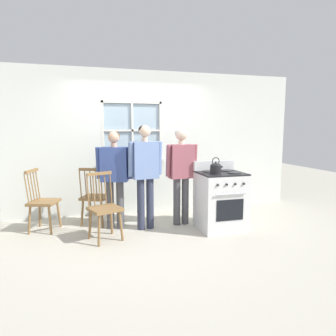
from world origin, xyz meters
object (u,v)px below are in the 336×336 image
at_px(kettle, 216,168).
at_px(person_adult_right, 181,166).
at_px(chair_by_window, 43,202).
at_px(chair_near_wall, 95,198).
at_px(person_elderly_left, 114,171).
at_px(person_teen_center, 145,167).
at_px(chair_center_cluster, 104,209).
at_px(stove, 221,200).
at_px(potted_plant, 148,155).

bearing_deg(kettle, person_adult_right, 125.59).
xyz_separation_m(chair_by_window, chair_near_wall, (0.81, 0.11, 0.00)).
bearing_deg(person_elderly_left, kettle, -5.76).
relative_size(chair_near_wall, kettle, 3.98).
xyz_separation_m(person_adult_right, kettle, (0.38, -0.53, 0.03)).
bearing_deg(person_teen_center, person_elderly_left, 154.75).
relative_size(chair_by_window, person_elderly_left, 0.63).
bearing_deg(person_elderly_left, chair_near_wall, 151.49).
xyz_separation_m(chair_center_cluster, stove, (1.84, -0.02, 0.01)).
bearing_deg(person_adult_right, stove, -42.81).
bearing_deg(potted_plant, chair_by_window, -161.95).
bearing_deg(kettle, person_teen_center, 155.49).
bearing_deg(kettle, chair_by_window, 162.71).
bearing_deg(person_teen_center, chair_by_window, 159.76).
xyz_separation_m(person_elderly_left, stove, (1.64, -0.48, -0.47)).
xyz_separation_m(chair_by_window, person_elderly_left, (1.12, -0.20, 0.48)).
xyz_separation_m(chair_by_window, potted_plant, (1.83, 0.60, 0.67)).
relative_size(chair_center_cluster, person_adult_right, 0.60).
xyz_separation_m(chair_center_cluster, person_elderly_left, (0.20, 0.46, 0.48)).
relative_size(chair_near_wall, chair_center_cluster, 1.00).
height_order(chair_by_window, stove, stove).
relative_size(chair_center_cluster, person_elderly_left, 0.63).
distance_m(person_adult_right, stove, 0.85).
bearing_deg(stove, person_teen_center, 164.30).
distance_m(person_adult_right, potted_plant, 0.96).
relative_size(person_elderly_left, potted_plant, 5.09).
bearing_deg(chair_center_cluster, person_adult_right, -4.24).
bearing_deg(chair_center_cluster, stove, -21.27).
bearing_deg(person_elderly_left, person_teen_center, -0.82).
bearing_deg(kettle, person_elderly_left, 157.68).
xyz_separation_m(person_teen_center, person_adult_right, (0.63, 0.07, -0.01)).
distance_m(person_elderly_left, stove, 1.77).
xyz_separation_m(person_elderly_left, kettle, (1.48, -0.61, 0.08)).
bearing_deg(potted_plant, kettle, -61.58).
height_order(chair_near_wall, potted_plant, potted_plant).
bearing_deg(chair_near_wall, chair_by_window, 30.95).
xyz_separation_m(stove, potted_plant, (-0.92, 1.27, 0.65)).
bearing_deg(chair_by_window, potted_plant, -54.28).
bearing_deg(chair_near_wall, stove, -178.80).
height_order(person_elderly_left, person_teen_center, person_teen_center).
height_order(person_adult_right, kettle, person_adult_right).
relative_size(person_elderly_left, kettle, 6.37).
xyz_separation_m(kettle, potted_plant, (-0.76, 1.41, 0.10)).
bearing_deg(chair_by_window, chair_near_wall, -64.55).
bearing_deg(person_adult_right, chair_near_wall, 158.41).
bearing_deg(chair_by_window, person_adult_right, -79.42).
height_order(chair_center_cluster, person_teen_center, person_teen_center).
distance_m(chair_near_wall, potted_plant, 1.32).
height_order(person_teen_center, stove, person_teen_center).
height_order(person_elderly_left, stove, person_elderly_left).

